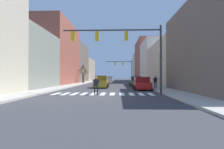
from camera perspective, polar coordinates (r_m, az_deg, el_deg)
The scene contains 19 objects.
ground_plane at distance 16.10m, azimuth -3.17°, elevation -6.56°, with size 240.00×240.00×0.00m, color #38383D.
sidewalk_left at distance 18.03m, azimuth -25.43°, elevation -5.62°, with size 2.48×90.00×0.15m.
sidewalk_right at distance 16.92m, azimuth 20.65°, elevation -5.98°, with size 2.48×90.00×0.15m.
building_row_left at distance 41.65m, azimuth -15.58°, elevation 4.34°, with size 6.00×62.03×12.46m.
building_row_right at distance 48.51m, azimuth 13.41°, elevation 3.94°, with size 6.00×68.67×13.89m.
crosswalk_stripes at distance 16.66m, azimuth -3.00°, elevation -6.34°, with size 9.45×2.60×0.01m.
traffic_signal_near at distance 16.29m, azimuth 3.71°, elevation 10.43°, with size 9.05×0.28×6.33m.
traffic_signal_far at distance 49.16m, azimuth 3.97°, elevation 2.78°, with size 7.37×0.28×6.23m.
street_lamp_right_corner at distance 21.51m, azimuth 15.44°, elevation 4.27°, with size 0.95×0.36×4.75m.
car_parked_right_mid at distance 22.22m, azimuth 9.64°, elevation -2.96°, with size 2.12×4.33×1.60m.
car_parked_left_near at distance 34.58m, azimuth -3.34°, elevation -2.09°, with size 1.98×4.76×1.63m.
car_parked_left_mid at distance 53.59m, azimuth -4.33°, elevation -1.59°, with size 2.10×4.21×1.55m.
car_parked_right_far at distance 25.69m, azimuth -3.44°, elevation -2.48°, with size 2.01×4.74×1.78m.
car_parked_left_far at distance 41.42m, azimuth -0.95°, elevation -1.80°, with size 2.07×4.43×1.71m.
car_at_intersection at distance 30.23m, azimuth 7.71°, elevation -2.26°, with size 1.98×4.60×1.68m.
pedestrian_near_right_corner at distance 23.13m, azimuth 13.97°, elevation -2.05°, with size 0.51×0.55×1.56m.
pedestrian_crossing_street at distance 15.94m, azimuth -5.23°, elevation -3.09°, with size 0.69×0.34×1.66m.
street_tree_right_mid at distance 40.50m, azimuth -9.37°, elevation -0.11°, with size 1.77×1.60×4.31m.
street_tree_right_far at distance 42.57m, azimuth -9.53°, elevation 0.20°, with size 2.36×1.42×4.32m.
Camera 1 is at (1.42, -15.95, 1.68)m, focal length 28.00 mm.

